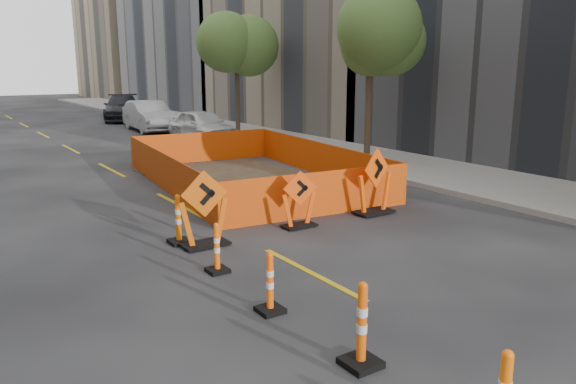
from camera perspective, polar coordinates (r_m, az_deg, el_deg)
ground_plane at (r=7.65m, az=21.07°, el=-16.73°), size 140.00×140.00×0.00m
sidewalk_right at (r=21.73m, az=9.16°, el=3.23°), size 4.00×90.00×0.15m
bld_right_c at (r=35.73m, az=6.01°, el=18.21°), size 12.00×16.00×14.00m
bld_right_e at (r=66.39m, az=-14.33°, el=16.29°), size 12.00×14.00×16.00m
tree_r_b at (r=21.04m, az=8.37°, el=15.12°), size 2.80×2.80×5.95m
tree_r_c at (r=29.26m, az=-5.26°, el=14.55°), size 2.80×2.80×5.95m
channelizer_3 at (r=7.11m, az=7.51°, el=-13.20°), size 0.44×0.44×1.12m
channelizer_4 at (r=8.50m, az=-1.84°, el=-9.17°), size 0.38×0.38×0.96m
channelizer_5 at (r=10.14m, az=-7.24°, el=-5.64°), size 0.37×0.37×0.93m
channelizer_6 at (r=11.85m, az=-11.09°, el=-2.73°), size 0.41×0.41×1.05m
chevron_sign_left at (r=11.51m, az=-8.54°, el=-1.68°), size 1.16×0.81×1.60m
chevron_sign_center at (r=12.75m, az=1.14°, el=-0.74°), size 1.00×0.77×1.32m
chevron_sign_right at (r=14.03m, az=8.81°, el=1.10°), size 1.25×0.94×1.67m
safety_fence at (r=17.62m, az=-4.11°, el=2.71°), size 6.23×9.47×1.12m
parked_car_near at (r=27.60m, az=-8.71°, el=6.71°), size 2.10×4.56×1.51m
parked_car_mid at (r=32.25m, az=-13.91°, el=7.50°), size 2.11×5.16×1.67m
parked_car_far at (r=38.99m, az=-16.46°, el=8.21°), size 3.99×6.10×1.64m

